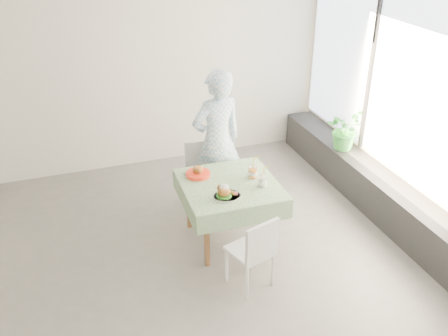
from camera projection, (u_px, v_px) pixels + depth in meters
name	position (u px, v px, depth m)	size (l,w,h in m)	color
floor	(164.00, 265.00, 5.39)	(6.00, 6.00, 0.00)	#5C5957
wall_back	(116.00, 74.00, 6.81)	(6.00, 0.02, 2.80)	white
wall_right	(418.00, 110.00, 5.61)	(0.02, 5.00, 2.80)	white
window_pane	(420.00, 90.00, 5.48)	(0.01, 4.80, 2.18)	#D1E0F9
window_ledge	(387.00, 201.00, 6.09)	(0.40, 4.80, 0.50)	black
cafe_table	(230.00, 205.00, 5.60)	(1.06, 1.06, 0.74)	brown
chair_far	(203.00, 187.00, 6.36)	(0.44, 0.44, 0.83)	white
chair_near	(251.00, 264.00, 5.01)	(0.49, 0.49, 0.82)	white
diner	(217.00, 141.00, 6.05)	(0.66, 0.43, 1.81)	#8ABCDC
main_dish	(225.00, 193.00, 5.19)	(0.30, 0.30, 0.15)	white
juice_cup_orange	(253.00, 172.00, 5.56)	(0.11, 0.11, 0.30)	white
juice_cup_lemonade	(262.00, 181.00, 5.40)	(0.09, 0.09, 0.27)	white
second_dish	(198.00, 173.00, 5.61)	(0.27, 0.27, 0.13)	red
potted_plant	(344.00, 129.00, 6.69)	(0.50, 0.43, 0.56)	#287935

